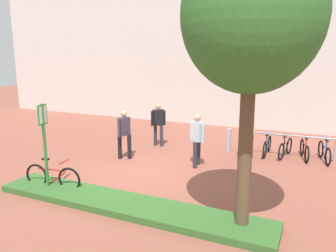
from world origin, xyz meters
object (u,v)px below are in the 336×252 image
person_suited_dark (158,122)px  person_shirt_blue (197,137)px  person_suited_navy (124,131)px  person_casual_tan (247,131)px  bike_rack_cluster (285,147)px  parking_sign_post (44,135)px  tree_sidewalk (252,17)px  bike_at_sign (53,177)px  bollard_steel (229,140)px

person_suited_dark → person_shirt_blue: size_ratio=1.00×
person_suited_navy → person_casual_tan: same height
bike_rack_cluster → person_suited_dark: person_suited_dark is taller
parking_sign_post → person_suited_dark: (0.65, 5.31, -0.56)m
person_shirt_blue → person_suited_dark: bearing=142.5°
tree_sidewalk → bike_at_sign: 6.38m
tree_sidewalk → bollard_steel: (-1.68, 5.46, -3.75)m
person_suited_dark → bike_rack_cluster: bearing=6.6°
parking_sign_post → person_shirt_blue: (2.90, 3.59, -0.56)m
bike_at_sign → person_casual_tan: (4.14, 5.03, 0.63)m
bollard_steel → person_shirt_blue: bearing=-104.9°
bike_rack_cluster → person_shirt_blue: 3.46m
person_suited_dark → person_shirt_blue: same height
parking_sign_post → person_shirt_blue: bearing=51.1°
bike_at_sign → person_suited_dark: (0.61, 5.16, 0.63)m
person_suited_dark → person_suited_navy: size_ratio=1.00×
person_suited_navy → person_casual_tan: 4.29m
bollard_steel → person_casual_tan: person_casual_tan is taller
tree_sidewalk → parking_sign_post: tree_sidewalk is taller
tree_sidewalk → person_suited_navy: size_ratio=3.30×
person_shirt_blue → person_suited_navy: same height
tree_sidewalk → person_casual_tan: 6.05m
parking_sign_post → bike_rack_cluster: (5.42, 5.86, -1.19)m
tree_sidewalk → person_suited_navy: 6.57m
parking_sign_post → bike_rack_cluster: size_ratio=0.73×
parking_sign_post → person_shirt_blue: 4.64m
bollard_steel → person_casual_tan: 1.00m
bike_at_sign → person_suited_navy: 3.22m
parking_sign_post → person_shirt_blue: parking_sign_post is taller
bike_rack_cluster → person_suited_navy: size_ratio=1.86×
bollard_steel → person_suited_dark: person_suited_dark is taller
person_suited_dark → person_shirt_blue: bearing=-37.5°
bollard_steel → person_suited_navy: 3.91m
bike_at_sign → person_shirt_blue: person_shirt_blue is taller
bike_at_sign → person_casual_tan: size_ratio=0.97×
parking_sign_post → bollard_steel: 6.67m
tree_sidewalk → person_shirt_blue: (-2.22, 3.44, -3.22)m
bike_rack_cluster → person_suited_navy: bearing=-153.3°
person_casual_tan → person_shirt_blue: bearing=-128.6°
parking_sign_post → bike_rack_cluster: parking_sign_post is taller
parking_sign_post → person_suited_dark: bearing=83.1°
parking_sign_post → bike_at_sign: bearing=78.0°
bike_at_sign → bike_rack_cluster: 7.85m
tree_sidewalk → person_casual_tan: (-0.94, 5.04, -3.22)m
tree_sidewalk → bike_rack_cluster: (0.31, 5.71, -3.86)m
person_shirt_blue → person_casual_tan: same height
bollard_steel → bike_rack_cluster: bearing=7.2°
bike_at_sign → bollard_steel: size_ratio=1.86×
tree_sidewalk → bike_at_sign: size_ratio=3.39×
person_suited_dark → person_suited_navy: bearing=-99.1°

